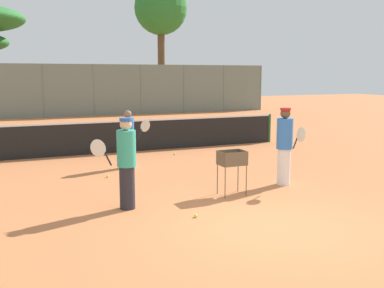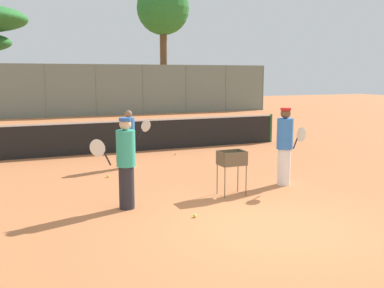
{
  "view_description": "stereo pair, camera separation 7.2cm",
  "coord_description": "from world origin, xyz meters",
  "px_view_note": "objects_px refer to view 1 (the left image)",
  "views": [
    {
      "loc": [
        -4.11,
        -6.19,
        2.57
      ],
      "look_at": [
        -0.07,
        3.06,
        1.0
      ],
      "focal_mm": 42.0,
      "sensor_mm": 36.0,
      "label": 1
    },
    {
      "loc": [
        -4.04,
        -6.22,
        2.57
      ],
      "look_at": [
        -0.07,
        3.06,
        1.0
      ],
      "focal_mm": 42.0,
      "sensor_mm": 36.0,
      "label": 2
    }
  ],
  "objects_px": {
    "player_red_cap": "(126,162)",
    "player_yellow_shirt": "(129,138)",
    "ball_cart": "(232,162)",
    "parked_car": "(2,104)",
    "player_white_outfit": "(285,145)",
    "tennis_net": "(132,135)"
  },
  "relations": [
    {
      "from": "player_white_outfit",
      "to": "parked_car",
      "type": "relative_size",
      "value": 0.43
    },
    {
      "from": "ball_cart",
      "to": "parked_car",
      "type": "distance_m",
      "value": 24.03
    },
    {
      "from": "tennis_net",
      "to": "ball_cart",
      "type": "xyz_separation_m",
      "value": [
        0.43,
        -6.17,
        0.17
      ]
    },
    {
      "from": "parked_car",
      "to": "player_yellow_shirt",
      "type": "bearing_deg",
      "value": -81.56
    },
    {
      "from": "ball_cart",
      "to": "parked_car",
      "type": "relative_size",
      "value": 0.23
    },
    {
      "from": "player_white_outfit",
      "to": "player_red_cap",
      "type": "height_order",
      "value": "player_white_outfit"
    },
    {
      "from": "parked_car",
      "to": "ball_cart",
      "type": "bearing_deg",
      "value": -79.93
    },
    {
      "from": "parked_car",
      "to": "player_white_outfit",
      "type": "bearing_deg",
      "value": -76.12
    },
    {
      "from": "player_white_outfit",
      "to": "player_yellow_shirt",
      "type": "xyz_separation_m",
      "value": [
        -2.8,
        3.36,
        -0.11
      ]
    },
    {
      "from": "player_red_cap",
      "to": "parked_car",
      "type": "bearing_deg",
      "value": -89.05
    },
    {
      "from": "player_yellow_shirt",
      "to": "parked_car",
      "type": "relative_size",
      "value": 0.38
    },
    {
      "from": "player_yellow_shirt",
      "to": "ball_cart",
      "type": "height_order",
      "value": "player_yellow_shirt"
    },
    {
      "from": "player_red_cap",
      "to": "parked_car",
      "type": "distance_m",
      "value": 23.82
    },
    {
      "from": "ball_cart",
      "to": "player_yellow_shirt",
      "type": "bearing_deg",
      "value": 108.6
    },
    {
      "from": "tennis_net",
      "to": "player_yellow_shirt",
      "type": "distance_m",
      "value": 2.64
    },
    {
      "from": "player_white_outfit",
      "to": "player_yellow_shirt",
      "type": "relative_size",
      "value": 1.13
    },
    {
      "from": "tennis_net",
      "to": "parked_car",
      "type": "distance_m",
      "value": 17.89
    },
    {
      "from": "tennis_net",
      "to": "ball_cart",
      "type": "bearing_deg",
      "value": -86.03
    },
    {
      "from": "tennis_net",
      "to": "player_white_outfit",
      "type": "distance_m",
      "value": 6.2
    },
    {
      "from": "player_red_cap",
      "to": "player_yellow_shirt",
      "type": "bearing_deg",
      "value": -109.82
    },
    {
      "from": "tennis_net",
      "to": "parked_car",
      "type": "relative_size",
      "value": 2.61
    },
    {
      "from": "player_red_cap",
      "to": "player_yellow_shirt",
      "type": "relative_size",
      "value": 1.1
    }
  ]
}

